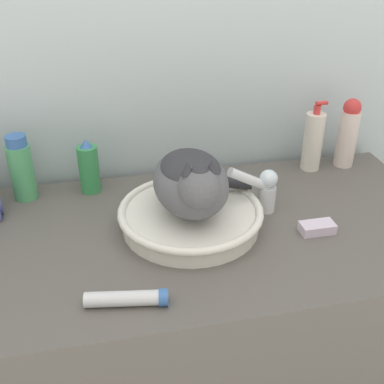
% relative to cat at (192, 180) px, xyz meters
% --- Properties ---
extents(wall_back, '(8.00, 0.05, 2.40)m').
position_rel_cat_xyz_m(wall_back, '(0.01, 0.36, 0.21)').
color(wall_back, silver).
rests_on(wall_back, ground_plane).
extents(vanity_counter, '(1.28, 0.62, 0.85)m').
position_rel_cat_xyz_m(vanity_counter, '(0.01, -0.01, -0.56)').
color(vanity_counter, '#56514C').
rests_on(vanity_counter, ground_plane).
extents(sink_basin, '(0.35, 0.35, 0.06)m').
position_rel_cat_xyz_m(sink_basin, '(-0.00, 0.01, -0.10)').
color(sink_basin, white).
rests_on(sink_basin, vanity_counter).
extents(cat, '(0.26, 0.28, 0.17)m').
position_rel_cat_xyz_m(cat, '(0.00, 0.00, 0.00)').
color(cat, '#56565B').
rests_on(cat, sink_basin).
extents(faucet, '(0.14, 0.05, 0.14)m').
position_rel_cat_xyz_m(faucet, '(0.19, 0.04, -0.06)').
color(faucet, silver).
rests_on(faucet, vanity_counter).
extents(mouthwash_bottle, '(0.06, 0.06, 0.18)m').
position_rel_cat_xyz_m(mouthwash_bottle, '(-0.40, 0.24, -0.05)').
color(mouthwash_bottle, '#4CA366').
rests_on(mouthwash_bottle, vanity_counter).
extents(lotion_bottle_white, '(0.06, 0.06, 0.21)m').
position_rel_cat_xyz_m(lotion_bottle_white, '(0.52, 0.24, -0.03)').
color(lotion_bottle_white, silver).
rests_on(lotion_bottle_white, vanity_counter).
extents(spray_bottle_trigger, '(0.05, 0.05, 0.15)m').
position_rel_cat_xyz_m(spray_bottle_trigger, '(-0.23, 0.24, -0.06)').
color(spray_bottle_trigger, '#338C4C').
rests_on(spray_bottle_trigger, vanity_counter).
extents(soap_pump_bottle, '(0.06, 0.06, 0.21)m').
position_rel_cat_xyz_m(soap_pump_bottle, '(0.41, 0.24, -0.04)').
color(soap_pump_bottle, silver).
rests_on(soap_pump_bottle, vanity_counter).
extents(cream_tube, '(0.16, 0.06, 0.03)m').
position_rel_cat_xyz_m(cream_tube, '(-0.18, -0.23, -0.12)').
color(cream_tube, silver).
rests_on(cream_tube, vanity_counter).
extents(soap_bar, '(0.08, 0.04, 0.02)m').
position_rel_cat_xyz_m(soap_bar, '(0.29, -0.08, -0.12)').
color(soap_bar, silver).
rests_on(soap_bar, vanity_counter).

